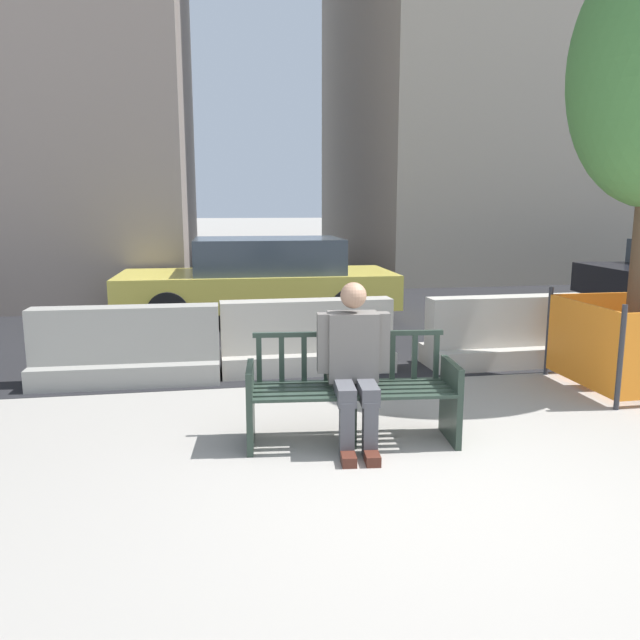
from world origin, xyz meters
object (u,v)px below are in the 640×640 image
object	(u,v)px
seated_person	(354,361)
jersey_barrier_left	(127,352)
street_bench	(352,395)
jersey_barrier_right	(506,337)
car_taxi_near	(261,279)
jersey_barrier_centre	(307,342)
construction_fence	(636,341)

from	to	relation	value
seated_person	jersey_barrier_left	xyz separation A→B (m)	(-2.04, 2.21, -0.35)
street_bench	jersey_barrier_right	distance (m)	3.25
car_taxi_near	street_bench	bearing A→B (deg)	-87.17
street_bench	car_taxi_near	world-z (taller)	car_taxi_near
jersey_barrier_centre	construction_fence	xyz separation A→B (m)	(3.32, -1.30, 0.17)
jersey_barrier_centre	construction_fence	bearing A→B (deg)	-21.45
jersey_barrier_right	jersey_barrier_centre	bearing A→B (deg)	176.93
street_bench	construction_fence	xyz separation A→B (m)	(3.31, 0.99, 0.11)
jersey_barrier_left	car_taxi_near	size ratio (longest dim) A/B	0.44
construction_fence	car_taxi_near	size ratio (longest dim) A/B	0.29
street_bench	jersey_barrier_right	bearing A→B (deg)	41.74
seated_person	jersey_barrier_right	distance (m)	3.31
street_bench	jersey_barrier_left	bearing A→B (deg)	133.42
jersey_barrier_left	car_taxi_near	world-z (taller)	car_taxi_near
seated_person	jersey_barrier_left	size ratio (longest dim) A/B	0.65
seated_person	car_taxi_near	xyz separation A→B (m)	(-0.28, 5.72, 0.01)
construction_fence	car_taxi_near	bearing A→B (deg)	127.55
street_bench	construction_fence	size ratio (longest dim) A/B	1.30
street_bench	construction_fence	bearing A→B (deg)	16.71
seated_person	jersey_barrier_right	xyz separation A→B (m)	(2.42, 2.22, -0.35)
jersey_barrier_left	construction_fence	bearing A→B (deg)	-12.20
jersey_barrier_right	construction_fence	distance (m)	1.48
seated_person	jersey_barrier_centre	bearing A→B (deg)	90.40
construction_fence	jersey_barrier_left	bearing A→B (deg)	167.80
seated_person	jersey_barrier_centre	world-z (taller)	seated_person
seated_person	car_taxi_near	world-z (taller)	car_taxi_near
jersey_barrier_right	street_bench	bearing A→B (deg)	-138.26
street_bench	seated_person	xyz separation A→B (m)	(0.00, -0.06, 0.29)
construction_fence	jersey_barrier_centre	bearing A→B (deg)	158.55
jersey_barrier_right	car_taxi_near	xyz separation A→B (m)	(-2.71, 3.49, 0.36)
jersey_barrier_centre	construction_fence	distance (m)	3.57
jersey_barrier_centre	jersey_barrier_right	world-z (taller)	same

